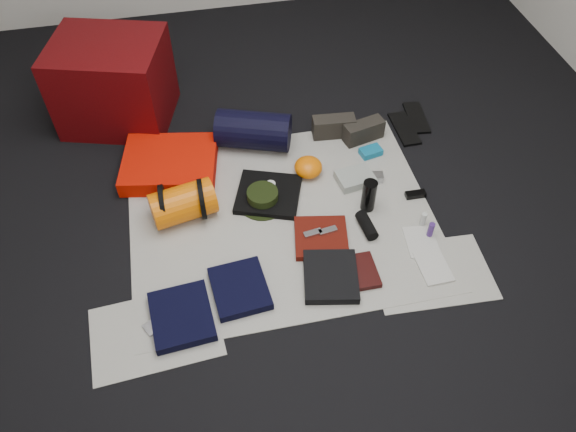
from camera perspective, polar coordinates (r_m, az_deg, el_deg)
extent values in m
cube|color=black|center=(3.01, -0.60, -0.36)|extent=(4.50, 4.50, 0.02)
cube|color=beige|center=(3.00, -0.60, -0.19)|extent=(1.60, 1.30, 0.01)
cube|color=beige|center=(2.68, -13.29, -11.38)|extent=(0.61, 0.44, 0.00)
cube|color=beige|center=(2.87, 14.34, -5.60)|extent=(0.60, 0.43, 0.00)
cube|color=#510508|center=(3.60, -17.33, 12.82)|extent=(0.75, 0.68, 0.52)
cube|color=red|center=(3.28, -11.91, 5.21)|extent=(0.59, 0.51, 0.09)
cylinder|color=#E56503|center=(2.98, -10.62, 1.27)|extent=(0.36, 0.26, 0.19)
cylinder|color=black|center=(2.98, -12.54, 1.11)|extent=(0.02, 0.22, 0.22)
cylinder|color=black|center=(2.97, -8.74, 1.71)|extent=(0.03, 0.22, 0.22)
cylinder|color=black|center=(3.33, -3.53, 8.67)|extent=(0.48, 0.35, 0.22)
cylinder|color=black|center=(3.07, -2.57, 1.46)|extent=(0.35, 0.35, 0.01)
cylinder|color=black|center=(3.04, -2.60, 1.99)|extent=(0.17, 0.17, 0.07)
cube|color=#292620|center=(3.44, 4.65, 9.04)|extent=(0.26, 0.12, 0.13)
cube|color=#292620|center=(3.43, 7.69, 8.55)|extent=(0.26, 0.15, 0.12)
cube|color=black|center=(3.58, 11.73, 8.70)|extent=(0.12, 0.31, 0.02)
cube|color=black|center=(3.68, 12.92, 9.71)|extent=(0.14, 0.31, 0.02)
cube|color=black|center=(2.66, -10.74, -9.97)|extent=(0.30, 0.33, 0.05)
cube|color=black|center=(2.71, -4.92, -7.34)|extent=(0.28, 0.31, 0.05)
cube|color=black|center=(2.74, 4.36, -6.14)|extent=(0.31, 0.34, 0.05)
cube|color=black|center=(3.09, -2.01, 2.22)|extent=(0.42, 0.41, 0.03)
cube|color=#511008|center=(2.89, 3.38, -2.23)|extent=(0.31, 0.31, 0.04)
ellipsoid|color=#E56503|center=(3.19, 2.07, 4.98)|extent=(0.18, 0.18, 0.10)
cube|color=gray|center=(3.18, 6.83, 3.86)|extent=(0.22, 0.18, 0.05)
cylinder|color=black|center=(3.00, 8.21, 2.07)|extent=(0.10, 0.10, 0.19)
cylinder|color=black|center=(2.95, 8.00, -0.94)|extent=(0.08, 0.17, 0.06)
cube|color=#AAABAF|center=(3.21, 8.73, 3.92)|extent=(0.11, 0.08, 0.04)
cube|color=#0F6A92|center=(3.36, 8.41, 6.49)|extent=(0.14, 0.10, 0.04)
cylinder|color=#41226F|center=(2.97, 14.29, -1.38)|extent=(0.04, 0.04, 0.09)
cylinder|color=beige|center=(3.01, 13.57, -0.35)|extent=(0.03, 0.03, 0.09)
cube|color=black|center=(2.79, 7.62, -5.57)|extent=(0.13, 0.21, 0.03)
cube|color=#BAB9B1|center=(2.88, 14.52, -4.98)|extent=(0.15, 0.21, 0.01)
cube|color=#BAB9B1|center=(2.97, 13.39, -2.54)|extent=(0.18, 0.22, 0.01)
cube|color=black|center=(3.17, 12.81, 2.15)|extent=(0.11, 0.05, 0.03)
cube|color=#AAABAF|center=(2.68, -13.60, -10.91)|extent=(0.10, 0.10, 0.01)
cylinder|color=silver|center=(3.09, -1.77, 3.12)|extent=(0.05, 0.05, 0.03)
cube|color=#AAABAF|center=(2.88, 2.53, -1.74)|extent=(0.10, 0.05, 0.01)
cube|color=#AAABAF|center=(2.89, 4.08, -1.49)|extent=(0.10, 0.05, 0.01)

